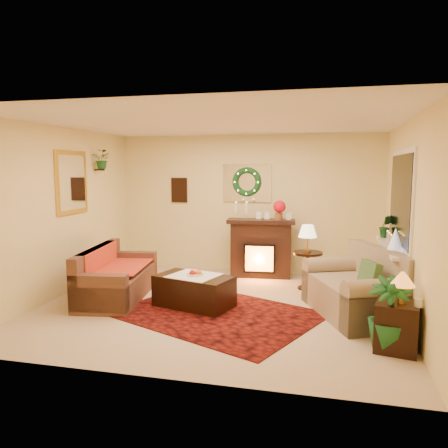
% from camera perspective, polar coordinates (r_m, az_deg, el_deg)
% --- Properties ---
extents(floor, '(5.00, 5.00, 0.00)m').
position_cam_1_polar(floor, '(6.40, -0.74, -10.65)').
color(floor, beige).
rests_on(floor, ground).
extents(ceiling, '(5.00, 5.00, 0.00)m').
position_cam_1_polar(ceiling, '(6.13, -0.78, 13.17)').
color(ceiling, white).
rests_on(ceiling, ground).
extents(wall_back, '(5.00, 5.00, 0.00)m').
position_cam_1_polar(wall_back, '(8.32, 3.03, 2.62)').
color(wall_back, '#EFD88C').
rests_on(wall_back, ground).
extents(wall_front, '(5.00, 5.00, 0.00)m').
position_cam_1_polar(wall_front, '(4.01, -8.65, -2.42)').
color(wall_front, '#EFD88C').
rests_on(wall_front, ground).
extents(wall_left, '(4.50, 4.50, 0.00)m').
position_cam_1_polar(wall_left, '(7.16, -20.55, 1.43)').
color(wall_left, '#EFD88C').
rests_on(wall_left, ground).
extents(wall_right, '(4.50, 4.50, 0.00)m').
position_cam_1_polar(wall_right, '(6.03, 22.94, 0.32)').
color(wall_right, '#EFD88C').
rests_on(wall_right, ground).
extents(area_rug, '(3.11, 2.78, 0.01)m').
position_cam_1_polar(area_rug, '(6.06, -0.92, -11.64)').
color(area_rug, '#57151C').
rests_on(area_rug, floor).
extents(sofa, '(1.06, 1.90, 0.77)m').
position_cam_1_polar(sofa, '(6.90, -13.71, -5.85)').
color(sofa, '#4D371A').
rests_on(sofa, floor).
extents(red_throw, '(0.81, 1.32, 0.02)m').
position_cam_1_polar(red_throw, '(7.08, -13.47, -5.30)').
color(red_throw, '#BC2200').
rests_on(red_throw, sofa).
extents(fireplace, '(1.11, 0.44, 0.99)m').
position_cam_1_polar(fireplace, '(7.98, 4.85, -3.02)').
color(fireplace, black).
rests_on(fireplace, floor).
extents(poinsettia, '(0.22, 0.22, 0.22)m').
position_cam_1_polar(poinsettia, '(7.79, 7.27, 2.26)').
color(poinsettia, red).
rests_on(poinsettia, fireplace).
extents(mantel_candle_a, '(0.06, 0.06, 0.19)m').
position_cam_1_polar(mantel_candle_a, '(7.98, 1.58, 2.14)').
color(mantel_candle_a, white).
rests_on(mantel_candle_a, fireplace).
extents(mantel_candle_b, '(0.07, 0.07, 0.20)m').
position_cam_1_polar(mantel_candle_b, '(7.90, 2.97, 2.09)').
color(mantel_candle_b, '#FFEDCB').
rests_on(mantel_candle_b, fireplace).
extents(mantel_mirror, '(0.92, 0.02, 0.72)m').
position_cam_1_polar(mantel_mirror, '(8.28, 3.03, 5.37)').
color(mantel_mirror, white).
rests_on(mantel_mirror, wall_back).
extents(wreath, '(0.55, 0.11, 0.55)m').
position_cam_1_polar(wreath, '(8.24, 2.98, 5.50)').
color(wreath, '#194719').
rests_on(wreath, wall_back).
extents(wall_art, '(0.32, 0.03, 0.48)m').
position_cam_1_polar(wall_art, '(8.63, -5.86, 4.42)').
color(wall_art, '#381E11').
rests_on(wall_art, wall_back).
extents(gold_mirror, '(0.03, 0.84, 1.00)m').
position_cam_1_polar(gold_mirror, '(7.37, -19.28, 5.15)').
color(gold_mirror, gold).
rests_on(gold_mirror, wall_left).
extents(hanging_plant, '(0.33, 0.28, 0.36)m').
position_cam_1_polar(hanging_plant, '(7.94, -15.56, 6.99)').
color(hanging_plant, '#194719').
rests_on(hanging_plant, wall_left).
extents(loveseat, '(1.45, 1.80, 0.91)m').
position_cam_1_polar(loveseat, '(6.16, 16.66, -7.61)').
color(loveseat, '#B7A89C').
rests_on(loveseat, floor).
extents(window_frame, '(0.03, 1.86, 1.36)m').
position_cam_1_polar(window_frame, '(6.55, 22.13, 3.06)').
color(window_frame, white).
rests_on(window_frame, wall_right).
extents(window_glass, '(0.02, 1.70, 1.22)m').
position_cam_1_polar(window_glass, '(6.55, 22.00, 3.06)').
color(window_glass, black).
rests_on(window_glass, wall_right).
extents(window_sill, '(0.22, 1.86, 0.04)m').
position_cam_1_polar(window_sill, '(6.61, 20.96, -2.80)').
color(window_sill, white).
rests_on(window_sill, wall_right).
extents(mini_tree, '(0.21, 0.21, 0.31)m').
position_cam_1_polar(mini_tree, '(6.18, 21.47, -1.90)').
color(mini_tree, white).
rests_on(mini_tree, window_sill).
extents(sill_plant, '(0.26, 0.21, 0.47)m').
position_cam_1_polar(sill_plant, '(7.29, 20.38, -0.16)').
color(sill_plant, '#216429').
rests_on(sill_plant, window_sill).
extents(side_table_round, '(0.62, 0.62, 0.62)m').
position_cam_1_polar(side_table_round, '(7.31, 10.84, -5.87)').
color(side_table_round, '#3C1B0E').
rests_on(side_table_round, floor).
extents(lamp_cream, '(0.30, 0.30, 0.46)m').
position_cam_1_polar(lamp_cream, '(7.18, 10.86, -1.60)').
color(lamp_cream, beige).
rests_on(lamp_cream, side_table_round).
extents(end_table_square, '(0.52, 0.52, 0.54)m').
position_cam_1_polar(end_table_square, '(5.20, 21.64, -12.31)').
color(end_table_square, black).
rests_on(end_table_square, floor).
extents(lamp_tiffany, '(0.26, 0.26, 0.39)m').
position_cam_1_polar(lamp_tiffany, '(5.06, 22.26, -7.27)').
color(lamp_tiffany, '#F88344').
rests_on(lamp_tiffany, end_table_square).
extents(coffee_table, '(1.20, 0.88, 0.45)m').
position_cam_1_polar(coffee_table, '(6.33, -3.92, -8.90)').
color(coffee_table, '#4F2317').
rests_on(coffee_table, floor).
extents(fruit_bowl, '(0.24, 0.24, 0.06)m').
position_cam_1_polar(fruit_bowl, '(6.26, -3.78, -6.79)').
color(fruit_bowl, silver).
rests_on(fruit_bowl, coffee_table).
extents(floor_palm, '(1.72, 1.72, 2.45)m').
position_cam_1_polar(floor_palm, '(5.11, 20.76, -10.51)').
color(floor_palm, '#22561F').
rests_on(floor_palm, floor).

